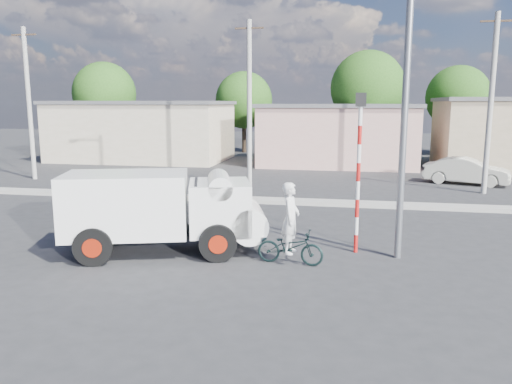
% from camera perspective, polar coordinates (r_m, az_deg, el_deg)
% --- Properties ---
extents(ground_plane, '(120.00, 120.00, 0.00)m').
position_cam_1_polar(ground_plane, '(13.17, -2.88, -7.97)').
color(ground_plane, '#2B2B2E').
rests_on(ground_plane, ground).
extents(median, '(40.00, 0.80, 0.16)m').
position_cam_1_polar(median, '(20.77, 2.41, -1.02)').
color(median, '#99968E').
rests_on(median, ground).
extents(truck, '(5.74, 3.44, 2.23)m').
position_cam_1_polar(truck, '(13.87, -10.32, -1.90)').
color(truck, black).
rests_on(truck, ground).
extents(bicycle, '(1.78, 0.78, 0.90)m').
position_cam_1_polar(bicycle, '(12.89, 3.94, -6.28)').
color(bicycle, black).
rests_on(bicycle, ground).
extents(cyclist, '(0.51, 0.71, 1.83)m').
position_cam_1_polar(cyclist, '(12.77, 3.96, -4.29)').
color(cyclist, white).
rests_on(cyclist, ground).
extents(car_cream, '(4.37, 2.63, 1.36)m').
position_cam_1_polar(car_cream, '(27.63, 22.92, 2.23)').
color(car_cream, beige).
rests_on(car_cream, ground).
extents(traffic_pole, '(0.28, 0.18, 4.36)m').
position_cam_1_polar(traffic_pole, '(13.73, 11.67, 3.67)').
color(traffic_pole, red).
rests_on(traffic_pole, ground).
extents(streetlight, '(2.34, 0.22, 9.00)m').
position_cam_1_polar(streetlight, '(13.43, 16.17, 13.47)').
color(streetlight, slate).
rests_on(streetlight, ground).
extents(building_row, '(37.80, 7.30, 4.44)m').
position_cam_1_polar(building_row, '(34.26, 7.82, 6.76)').
color(building_row, beige).
rests_on(building_row, ground).
extents(tree_row, '(34.13, 7.32, 8.10)m').
position_cam_1_polar(tree_row, '(41.12, 3.68, 11.13)').
color(tree_row, '#38281E').
rests_on(tree_row, ground).
extents(utility_poles, '(35.40, 0.24, 8.00)m').
position_cam_1_polar(utility_poles, '(24.15, 11.71, 9.87)').
color(utility_poles, '#99968E').
rests_on(utility_poles, ground).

